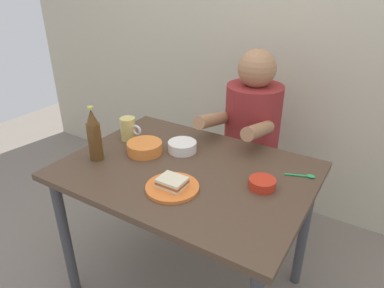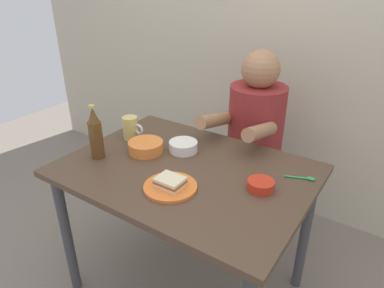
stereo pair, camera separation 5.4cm
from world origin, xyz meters
The scene contains 13 objects.
ground_plane centered at (0.00, 0.00, 0.00)m, with size 6.00×6.00×0.00m, color slate.
wall_back centered at (0.00, 1.05, 1.30)m, with size 4.40×0.09×2.60m.
dining_table centered at (0.00, 0.00, 0.65)m, with size 1.10×0.80×0.74m.
stool centered at (0.06, 0.63, 0.35)m, with size 0.34×0.34×0.45m.
person_seated centered at (0.06, 0.62, 0.77)m, with size 0.33×0.56×0.72m.
plate_orange centered at (0.04, -0.17, 0.75)m, with size 0.22×0.22×0.01m, color orange.
sandwich centered at (0.04, -0.17, 0.77)m, with size 0.11×0.09×0.04m.
beer_mug centered at (-0.42, 0.09, 0.80)m, with size 0.13×0.08×0.12m.
beer_bottle centered at (-0.41, -0.15, 0.86)m, with size 0.06×0.06×0.26m.
sauce_bowl_chili centered at (0.35, 0.03, 0.76)m, with size 0.11×0.11×0.04m.
rice_bowl_white centered at (-0.11, 0.13, 0.77)m, with size 0.14×0.14×0.05m.
soup_bowl_orange centered at (-0.25, 0.02, 0.77)m, with size 0.17×0.17×0.05m.
spoon centered at (0.48, 0.21, 0.75)m, with size 0.12×0.05×0.01m.
Camera 1 is at (0.73, -1.13, 1.53)m, focal length 32.45 mm.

